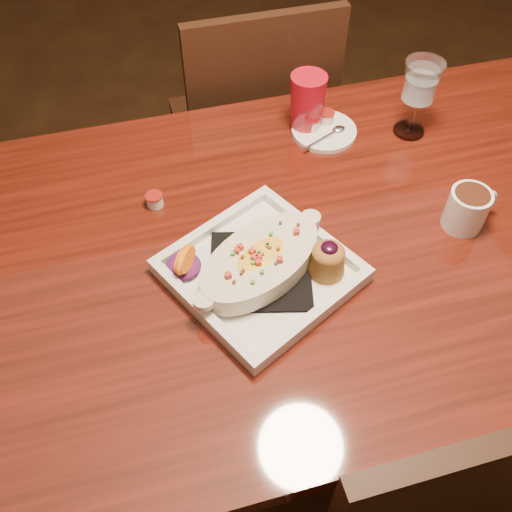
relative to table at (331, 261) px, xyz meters
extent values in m
plane|color=#2F200F|center=(0.00, 0.00, -0.65)|extent=(7.00, 7.00, 0.00)
cube|color=#60160D|center=(0.00, 0.00, 0.08)|extent=(1.50, 0.90, 0.04)
cylinder|color=black|center=(-0.67, 0.37, -0.30)|extent=(0.07, 0.07, 0.71)
cylinder|color=black|center=(0.67, 0.37, -0.30)|extent=(0.07, 0.07, 0.71)
cube|color=black|center=(0.00, -0.51, 0.05)|extent=(0.40, 0.03, 0.46)
cube|color=black|center=(0.00, 0.70, -0.20)|extent=(0.42, 0.42, 0.04)
cylinder|color=black|center=(0.17, 0.87, -0.43)|extent=(0.04, 0.04, 0.45)
cylinder|color=black|center=(-0.17, 0.87, -0.43)|extent=(0.04, 0.04, 0.45)
cylinder|color=black|center=(0.17, 0.53, -0.43)|extent=(0.04, 0.04, 0.45)
cylinder|color=black|center=(-0.17, 0.53, -0.43)|extent=(0.04, 0.04, 0.45)
cube|color=black|center=(0.00, 0.51, 0.05)|extent=(0.40, 0.03, 0.46)
cube|color=silver|center=(-0.17, -0.07, 0.10)|extent=(0.39, 0.39, 0.01)
cube|color=black|center=(-0.17, -0.07, 0.11)|extent=(0.22, 0.22, 0.01)
ellipsoid|color=yellow|center=(-0.17, -0.07, 0.14)|extent=(0.25, 0.21, 0.04)
ellipsoid|color=#57144A|center=(-0.31, -0.03, 0.12)|extent=(0.07, 0.07, 0.02)
cone|color=#9C5D27|center=(-0.06, -0.10, 0.13)|extent=(0.07, 0.07, 0.05)
ellipsoid|color=#9C5D27|center=(-0.06, -0.10, 0.16)|extent=(0.06, 0.06, 0.03)
ellipsoid|color=black|center=(-0.06, -0.10, 0.17)|extent=(0.03, 0.03, 0.01)
cylinder|color=silver|center=(0.24, -0.05, 0.14)|extent=(0.08, 0.08, 0.08)
cylinder|color=#33180E|center=(0.24, -0.05, 0.17)|extent=(0.07, 0.07, 0.02)
torus|color=silver|center=(0.29, -0.04, 0.14)|extent=(0.06, 0.02, 0.06)
cylinder|color=silver|center=(0.27, 0.24, 0.10)|extent=(0.07, 0.07, 0.01)
cylinder|color=silver|center=(0.27, 0.24, 0.14)|extent=(0.01, 0.01, 0.08)
cone|color=silver|center=(0.27, 0.24, 0.23)|extent=(0.08, 0.08, 0.09)
cylinder|color=silver|center=(0.08, 0.29, 0.10)|extent=(0.15, 0.15, 0.01)
cylinder|color=white|center=(0.05, 0.30, 0.12)|extent=(0.03, 0.03, 0.03)
cylinder|color=#A51D14|center=(0.05, 0.30, 0.13)|extent=(0.04, 0.04, 0.00)
cylinder|color=white|center=(0.09, 0.31, 0.12)|extent=(0.03, 0.03, 0.03)
cylinder|color=#A51D14|center=(0.09, 0.31, 0.13)|extent=(0.04, 0.04, 0.00)
cylinder|color=white|center=(-0.33, 0.16, 0.11)|extent=(0.03, 0.03, 0.02)
cylinder|color=#A51D14|center=(-0.33, 0.16, 0.12)|extent=(0.04, 0.04, 0.00)
cone|color=red|center=(0.04, 0.32, 0.16)|extent=(0.08, 0.08, 0.13)
camera|label=1|loc=(-0.35, -0.67, 0.93)|focal=40.00mm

